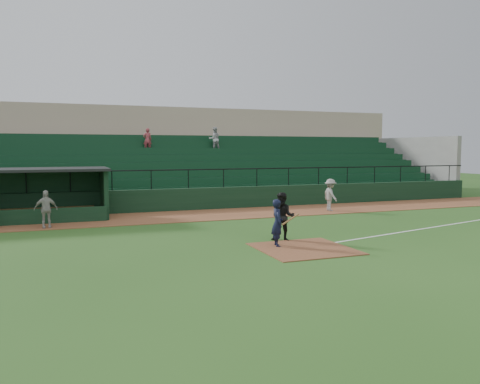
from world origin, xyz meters
name	(u,v)px	position (x,y,z in m)	size (l,w,h in m)	color
ground	(291,244)	(0.00, 0.00, 0.00)	(90.00, 90.00, 0.00)	#264F19
warning_track	(219,214)	(0.00, 8.00, 0.01)	(40.00, 4.00, 0.03)	brown
home_plate_dirt	(304,249)	(0.00, -1.00, 0.01)	(3.00, 3.00, 0.03)	brown
foul_line	(444,226)	(8.00, 1.20, 0.01)	(18.00, 0.09, 0.01)	white
stadium_structure	(179,164)	(0.00, 16.46, 2.30)	(38.00, 13.08, 6.40)	black
dugout	(8,192)	(-9.75, 9.56, 1.33)	(8.90, 3.20, 2.42)	black
batter_at_plate	(278,223)	(-0.65, -0.30, 0.81)	(1.04, 0.69, 1.62)	black
umpire	(283,217)	(-0.04, 0.54, 0.88)	(0.85, 0.66, 1.75)	black
runner	(330,195)	(5.97, 7.15, 0.88)	(1.10, 0.63, 1.70)	gray
dugout_player_a	(46,209)	(-8.08, 6.52, 0.82)	(0.92, 0.38, 1.57)	#A9A59E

